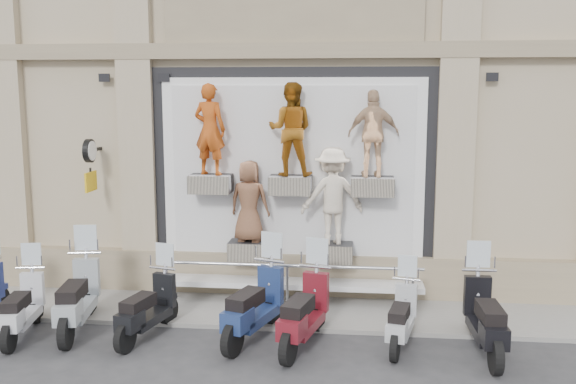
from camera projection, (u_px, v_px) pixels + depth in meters
The scene contains 13 objects.
ground at pixel (273, 356), 10.03m from camera, with size 90.00×90.00×0.00m, color #313134.
sidewalk at pixel (288, 308), 12.09m from camera, with size 16.00×2.20×0.08m, color gray.
building at pixel (309, 13), 15.96m from camera, with size 14.00×8.60×12.00m, color tan, non-canonical shape.
shop_vitrine at pixel (297, 179), 12.33m from camera, with size 5.60×0.97×4.30m.
guard_rail at pixel (287, 288), 11.93m from camera, with size 5.06×0.10×0.93m, color #9EA0A5, non-canonical shape.
clock_sign_bracket at pixel (90, 158), 12.43m from camera, with size 0.10×0.80×1.02m.
scooter_b at pixel (21, 295), 10.68m from camera, with size 0.53×1.82×1.48m, color #BABBC1, non-canonical shape.
scooter_c at pixel (77, 283), 10.91m from camera, with size 0.62×2.13×1.73m, color gray, non-canonical shape.
scooter_d at pixel (147, 295), 10.64m from camera, with size 0.54×1.84×1.49m, color black, non-canonical shape.
scooter_e at pixel (254, 291), 10.54m from camera, with size 0.61×2.08×1.69m, color navy, non-canonical shape.
scooter_f at pixel (304, 298), 10.25m from camera, with size 0.60×2.04×1.66m, color #5A0F18, non-canonical shape.
scooter_g at pixel (402, 305), 10.29m from camera, with size 0.50×1.70×1.38m, color #A1A4A8, non-canonical shape.
scooter_h at pixel (486, 303), 9.99m from camera, with size 0.60×2.05×1.67m, color black, non-canonical shape.
Camera 1 is at (1.24, -9.43, 4.11)m, focal length 40.00 mm.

